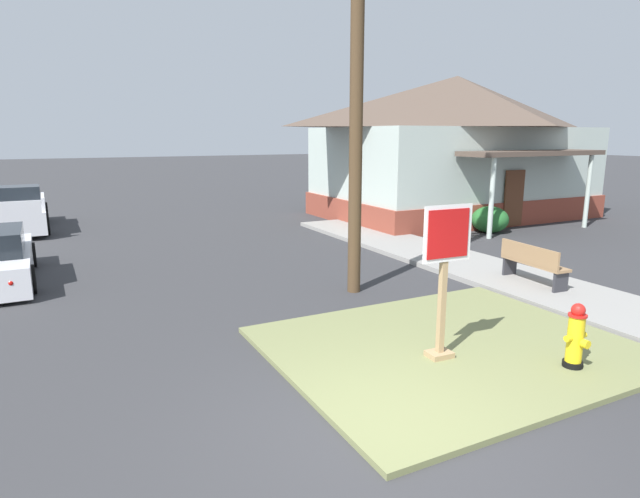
# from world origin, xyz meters

# --- Properties ---
(ground_plane) EXTENTS (160.00, 160.00, 0.00)m
(ground_plane) POSITION_xyz_m (0.00, 0.00, 0.00)
(ground_plane) COLOR #333335
(grass_corner_patch) EXTENTS (5.38, 4.43, 0.08)m
(grass_corner_patch) POSITION_xyz_m (2.25, 1.57, 0.04)
(grass_corner_patch) COLOR olive
(grass_corner_patch) RESTS_ON ground
(sidewalk_strip) EXTENTS (2.20, 15.29, 0.12)m
(sidewalk_strip) POSITION_xyz_m (6.14, 5.39, 0.06)
(sidewalk_strip) COLOR gray
(sidewalk_strip) RESTS_ON ground
(fire_hydrant) EXTENTS (0.38, 0.34, 0.93)m
(fire_hydrant) POSITION_xyz_m (3.25, 0.17, 0.52)
(fire_hydrant) COLOR black
(fire_hydrant) RESTS_ON grass_corner_patch
(stop_sign) EXTENTS (0.80, 0.30, 2.25)m
(stop_sign) POSITION_xyz_m (1.80, 1.28, 1.21)
(stop_sign) COLOR #A3845B
(stop_sign) RESTS_ON grass_corner_patch
(manhole_cover) EXTENTS (0.70, 0.70, 0.02)m
(manhole_cover) POSITION_xyz_m (0.39, 2.50, 0.01)
(manhole_cover) COLOR black
(manhole_cover) RESTS_ON ground
(pickup_truck_white) EXTENTS (2.18, 5.06, 1.48)m
(pickup_truck_white) POSITION_xyz_m (-4.26, 16.77, 0.62)
(pickup_truck_white) COLOR silver
(pickup_truck_white) RESTS_ON ground
(street_bench) EXTENTS (0.55, 1.68, 0.85)m
(street_bench) POSITION_xyz_m (6.06, 3.40, 0.59)
(street_bench) COLOR #93704C
(street_bench) RESTS_ON sidewalk_strip
(utility_pole) EXTENTS (1.80, 0.27, 10.37)m
(utility_pole) POSITION_xyz_m (2.52, 4.96, 5.44)
(utility_pole) COLOR #4C3823
(utility_pole) RESTS_ON ground
(corner_house) EXTENTS (10.76, 8.11, 5.55)m
(corner_house) POSITION_xyz_m (11.71, 12.54, 2.85)
(corner_house) COLOR brown
(corner_house) RESTS_ON ground
(shrub_near_porch) EXTENTS (1.24, 1.24, 0.90)m
(shrub_near_porch) POSITION_xyz_m (10.19, 8.82, 0.45)
(shrub_near_porch) COLOR #26672D
(shrub_near_porch) RESTS_ON ground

